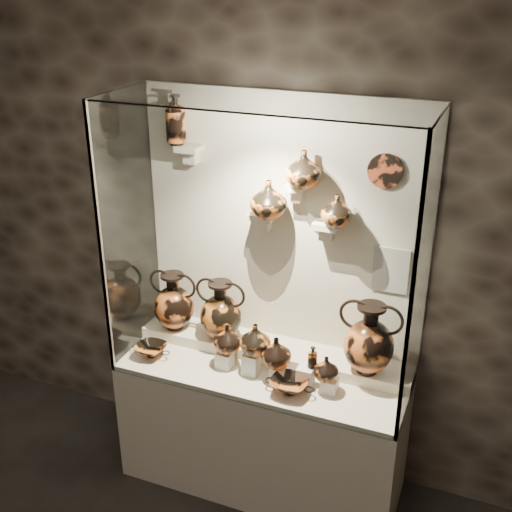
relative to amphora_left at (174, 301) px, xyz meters
The scene contains 36 objects.
wall_back 0.85m from the amphora_left, 15.56° to the left, with size 5.00×0.02×3.20m, color #2C221B.
plinth 0.96m from the amphora_left, 11.96° to the right, with size 1.70×0.60×0.80m, color beige.
front_tier 0.72m from the amphora_left, 11.96° to the right, with size 1.68×0.58×0.03m, color beige.
rear_tier 0.70m from the amphora_left, ahead, with size 1.70×0.25×0.10m, color beige.
back_panel 0.85m from the amphora_left, 15.16° to the left, with size 1.70×0.03×1.60m, color beige.
glass_front 0.94m from the amphora_left, 33.63° to the right, with size 1.70×0.01×1.60m, color white.
glass_left 0.56m from the amphora_left, 144.44° to the right, with size 0.01×0.60×1.60m, color white.
glass_right 1.59m from the amphora_left, ahead, with size 0.01×0.60×1.60m, color white.
glass_top 1.47m from the amphora_left, 11.96° to the right, with size 1.70×0.60×0.01m, color white.
frame_post_left 0.69m from the amphora_left, 113.62° to the right, with size 0.02×0.02×1.60m, color gray.
frame_post_right 1.63m from the amphora_left, 16.01° to the right, with size 0.02×0.02×1.60m, color gray.
pedestal_a 0.52m from the amphora_left, 23.51° to the right, with size 0.09×0.09×0.10m, color silver.
pedestal_b 0.66m from the amphora_left, 17.34° to the right, with size 0.09×0.09×0.13m, color silver.
pedestal_c 0.82m from the amphora_left, 13.69° to the right, with size 0.09×0.09×0.09m, color silver.
pedestal_d 0.97m from the amphora_left, 11.41° to the right, with size 0.09×0.09×0.12m, color silver.
pedestal_e 1.11m from the amphora_left, ahead, with size 0.09×0.09×0.08m, color silver.
bracket_ul 0.97m from the amphora_left, 44.75° to the left, with size 0.14×0.12×0.04m, color beige.
bracket_ca 0.83m from the amphora_left, 10.44° to the left, with size 0.14×0.12×0.04m, color beige.
bracket_cb 1.11m from the amphora_left, ahead, with size 0.10×0.12×0.04m, color beige.
bracket_cc 1.12m from the amphora_left, ahead, with size 0.14×0.12×0.04m, color beige.
amphora_left is the anchor object (origin of this frame).
amphora_mid 0.33m from the amphora_left, ahead, with size 0.31×0.31×0.38m, color #C56422, non-canonical shape.
amphora_right 1.24m from the amphora_left, ahead, with size 0.34×0.34×0.43m, color #BB5823, non-canonical shape.
jug_a 0.48m from the amphora_left, 21.24° to the right, with size 0.17×0.17×0.17m, color #BB5823.
jug_b 0.65m from the amphora_left, 15.59° to the right, with size 0.18×0.18×0.19m, color #C56422.
jug_c 0.79m from the amphora_left, 14.38° to the right, with size 0.17×0.17×0.18m, color #BB5823.
jug_e 1.08m from the amphora_left, 10.87° to the right, with size 0.14×0.14×0.14m, color #BB5823.
lekythos_small 0.98m from the amphora_left, 10.17° to the right, with size 0.06×0.06×0.15m, color #C56422, non-canonical shape.
kylix_left 0.33m from the amphora_left, 96.51° to the right, with size 0.24×0.20×0.09m, color #C56422, non-canonical shape.
kylix_right 0.94m from the amphora_left, 18.31° to the right, with size 0.27×0.23×0.11m, color #BB5823, non-canonical shape.
lekythos_tall 1.14m from the amphora_left, 70.79° to the left, with size 0.13×0.13×0.31m, color #BB5823, non-canonical shape.
ovoid_vase_a 0.96m from the amphora_left, ahead, with size 0.21×0.21×0.22m, color #C56422.
ovoid_vase_b 1.23m from the amphora_left, ahead, with size 0.19×0.19×0.20m, color #C56422.
ovoid_vase_c 1.23m from the amphora_left, ahead, with size 0.17×0.17×0.18m, color #C56422.
wall_plate 1.55m from the amphora_left, ahead, with size 0.19×0.19×0.02m, color #BE4A25.
info_placard 1.36m from the amphora_left, ahead, with size 0.20×0.01×0.27m, color beige.
Camera 1 is at (1.15, -0.77, 2.99)m, focal length 45.00 mm.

